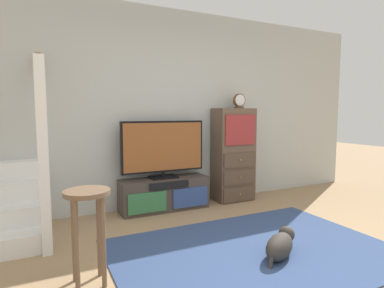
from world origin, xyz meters
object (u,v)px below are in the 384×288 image
(side_cabinet, at_px, (233,155))
(bar_stool_near, at_px, (88,215))
(dog, at_px, (280,245))
(television, at_px, (163,148))
(media_console, at_px, (164,194))
(desk_clock, at_px, (239,101))

(side_cabinet, xyz_separation_m, bar_stool_near, (-2.27, -1.50, -0.14))
(bar_stool_near, distance_m, dog, 1.69)
(side_cabinet, bearing_deg, bar_stool_near, -146.53)
(dog, bearing_deg, television, 103.61)
(media_console, height_order, dog, media_console)
(media_console, height_order, side_cabinet, side_cabinet)
(television, bearing_deg, dog, -76.39)
(television, height_order, dog, television)
(dog, bearing_deg, bar_stool_near, 169.97)
(desk_clock, height_order, dog, desk_clock)
(media_console, bearing_deg, desk_clock, -0.23)
(side_cabinet, distance_m, desk_clock, 0.79)
(side_cabinet, relative_size, bar_stool_near, 1.87)
(bar_stool_near, xyz_separation_m, dog, (1.61, -0.28, -0.42))
(media_console, distance_m, dog, 1.83)
(television, xyz_separation_m, dog, (0.44, -1.80, -0.72))
(side_cabinet, relative_size, dog, 2.75)
(media_console, relative_size, desk_clock, 5.56)
(bar_stool_near, bearing_deg, media_console, 51.74)
(television, xyz_separation_m, bar_stool_near, (-1.17, -1.51, -0.29))
(media_console, xyz_separation_m, side_cabinet, (1.09, 0.01, 0.46))
(media_console, relative_size, dog, 2.39)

